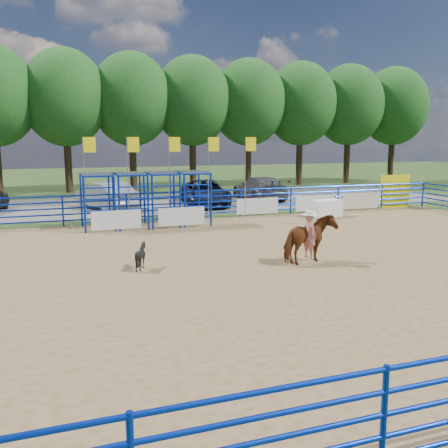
{
  "coord_description": "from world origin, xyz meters",
  "views": [
    {
      "loc": [
        -6.63,
        -14.51,
        4.12
      ],
      "look_at": [
        -1.11,
        1.0,
        1.3
      ],
      "focal_mm": 40.0,
      "sensor_mm": 36.0,
      "label": 1
    }
  ],
  "objects_px": {
    "announcer_table": "(326,208)",
    "car_d": "(260,188)",
    "horse_and_rider": "(310,237)",
    "car_c": "(205,193)",
    "car_b": "(105,195)",
    "calf": "(141,256)"
  },
  "relations": [
    {
      "from": "announcer_table",
      "to": "calf",
      "type": "relative_size",
      "value": 2.0
    },
    {
      "from": "horse_and_rider",
      "to": "car_b",
      "type": "relative_size",
      "value": 0.5
    },
    {
      "from": "car_d",
      "to": "announcer_table",
      "type": "bearing_deg",
      "value": 91.99
    },
    {
      "from": "announcer_table",
      "to": "car_d",
      "type": "relative_size",
      "value": 0.31
    },
    {
      "from": "announcer_table",
      "to": "car_b",
      "type": "height_order",
      "value": "car_b"
    },
    {
      "from": "horse_and_rider",
      "to": "announcer_table",
      "type": "bearing_deg",
      "value": 55.9
    },
    {
      "from": "horse_and_rider",
      "to": "car_b",
      "type": "height_order",
      "value": "horse_and_rider"
    },
    {
      "from": "announcer_table",
      "to": "car_b",
      "type": "distance_m",
      "value": 12.77
    },
    {
      "from": "car_b",
      "to": "calf",
      "type": "bearing_deg",
      "value": 67.38
    },
    {
      "from": "car_b",
      "to": "car_c",
      "type": "bearing_deg",
      "value": 157.7
    },
    {
      "from": "car_d",
      "to": "car_c",
      "type": "bearing_deg",
      "value": 16.97
    },
    {
      "from": "horse_and_rider",
      "to": "calf",
      "type": "relative_size",
      "value": 2.95
    },
    {
      "from": "calf",
      "to": "car_c",
      "type": "xyz_separation_m",
      "value": [
        6.6,
        14.21,
        0.35
      ]
    },
    {
      "from": "announcer_table",
      "to": "horse_and_rider",
      "type": "relative_size",
      "value": 0.68
    },
    {
      "from": "calf",
      "to": "car_b",
      "type": "height_order",
      "value": "car_b"
    },
    {
      "from": "calf",
      "to": "car_d",
      "type": "height_order",
      "value": "car_d"
    },
    {
      "from": "car_c",
      "to": "car_d",
      "type": "height_order",
      "value": "car_d"
    },
    {
      "from": "horse_and_rider",
      "to": "car_c",
      "type": "bearing_deg",
      "value": 85.52
    },
    {
      "from": "car_b",
      "to": "car_c",
      "type": "relative_size",
      "value": 0.89
    },
    {
      "from": "car_b",
      "to": "car_d",
      "type": "height_order",
      "value": "car_b"
    },
    {
      "from": "car_c",
      "to": "car_b",
      "type": "bearing_deg",
      "value": -172.86
    },
    {
      "from": "announcer_table",
      "to": "car_c",
      "type": "height_order",
      "value": "car_c"
    }
  ]
}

